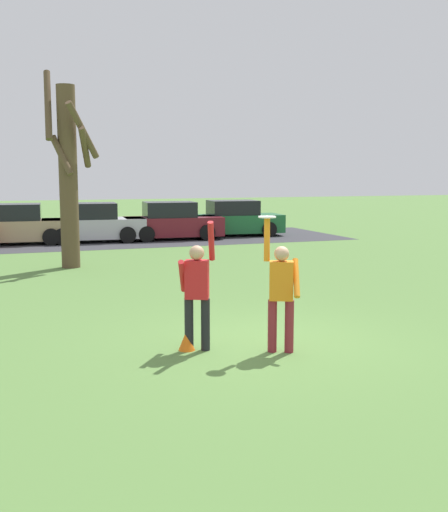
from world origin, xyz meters
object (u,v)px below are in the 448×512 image
object	(u,v)px
frisbee_disc	(267,217)
parked_car_green	(235,220)
parked_car_tan	(17,226)
parked_car_silver	(93,224)
person_catcher	(281,290)
field_cone_orange	(187,340)
person_defender	(197,288)
parked_car_maroon	(172,222)
bare_tree_tall	(68,171)

from	to	relation	value
frisbee_disc	parked_car_green	xyz separation A→B (m)	(6.09, 17.27, -1.37)
parked_car_tan	parked_car_green	distance (m)	9.35
parked_car_silver	person_catcher	bearing A→B (deg)	-83.82
frisbee_disc	field_cone_orange	bearing A→B (deg)	156.42
field_cone_orange	person_defender	bearing A→B (deg)	-14.85
person_catcher	parked_car_maroon	world-z (taller)	person_catcher
person_defender	parked_car_green	xyz separation A→B (m)	(7.06, 16.82, -0.25)
person_catcher	parked_car_tan	bearing A→B (deg)	-53.68
person_catcher	parked_car_tan	xyz separation A→B (m)	(-3.47, 17.19, -0.25)
parked_car_silver	bare_tree_tall	distance (m)	7.41
person_catcher	person_defender	xyz separation A→B (m)	(-1.18, 0.55, -0.00)
frisbee_disc	parked_car_maroon	world-z (taller)	frisbee_disc
bare_tree_tall	person_catcher	bearing A→B (deg)	-78.14
person_defender	field_cone_orange	size ratio (longest dim) A/B	6.39
parked_car_tan	parked_car_maroon	xyz separation A→B (m)	(6.28, -0.36, 0.00)
bare_tree_tall	field_cone_orange	world-z (taller)	bare_tree_tall
parked_car_tan	parked_car_green	size ratio (longest dim) A/B	1.00
person_defender	bare_tree_tall	bearing A→B (deg)	120.52
bare_tree_tall	field_cone_orange	xyz separation A→B (m)	(0.77, -9.47, -2.66)
frisbee_disc	parked_car_green	bearing A→B (deg)	70.59
parked_car_tan	parked_car_silver	distance (m)	2.97
person_catcher	bare_tree_tall	xyz separation A→B (m)	(-2.11, 10.06, 1.84)
frisbee_disc	field_cone_orange	distance (m)	2.29
person_defender	field_cone_orange	world-z (taller)	person_defender
parked_car_tan	parked_car_silver	world-z (taller)	same
person_defender	parked_car_silver	distance (m)	16.45
bare_tree_tall	field_cone_orange	size ratio (longest dim) A/B	17.94
field_cone_orange	parked_car_tan	bearing A→B (deg)	97.31
parked_car_tan	person_catcher	bearing A→B (deg)	-74.13
parked_car_silver	parked_car_maroon	distance (m)	3.32
parked_car_tan	parked_car_maroon	distance (m)	6.29
parked_car_maroon	parked_car_green	xyz separation A→B (m)	(3.07, 0.53, 0.00)
parked_car_maroon	parked_car_silver	bearing A→B (deg)	-178.09
parked_car_green	person_defender	bearing A→B (deg)	-108.31
parked_car_maroon	person_catcher	bearing A→B (deg)	-95.00
frisbee_disc	parked_car_green	size ratio (longest dim) A/B	0.06
parked_car_green	bare_tree_tall	world-z (taller)	bare_tree_tall
bare_tree_tall	parked_car_green	bearing A→B (deg)	42.43
person_defender	parked_car_maroon	world-z (taller)	person_defender
parked_car_silver	frisbee_disc	bearing A→B (deg)	-84.50
bare_tree_tall	person_defender	bearing A→B (deg)	-84.39
frisbee_disc	parked_car_tan	world-z (taller)	frisbee_disc
person_defender	parked_car_maroon	distance (m)	16.77
parked_car_green	parked_car_maroon	bearing A→B (deg)	-165.74
parked_car_tan	parked_car_silver	xyz separation A→B (m)	(2.96, -0.21, 0.00)
parked_car_green	field_cone_orange	xyz separation A→B (m)	(-7.22, -16.78, -0.57)
parked_car_silver	parked_car_maroon	bearing A→B (deg)	1.91
person_defender	frisbee_disc	xyz separation A→B (m)	(0.97, -0.45, 1.11)
person_catcher	parked_car_silver	distance (m)	16.99
frisbee_disc	bare_tree_tall	xyz separation A→B (m)	(-1.91, 9.96, 0.73)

